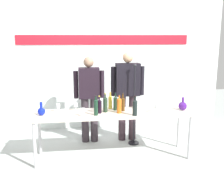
# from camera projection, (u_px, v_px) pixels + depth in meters

# --- Properties ---
(ground_plane) EXTENTS (10.00, 10.00, 0.00)m
(ground_plane) POSITION_uv_depth(u_px,v_px,m) (113.00, 156.00, 4.27)
(ground_plane) COLOR #AFB6B4
(back_wall) EXTENTS (5.19, 0.11, 3.00)m
(back_wall) POSITION_uv_depth(u_px,v_px,m) (104.00, 60.00, 5.46)
(back_wall) COLOR white
(back_wall) RESTS_ON ground
(display_table) EXTENTS (2.58, 0.58, 0.78)m
(display_table) POSITION_uv_depth(u_px,v_px,m) (113.00, 116.00, 4.13)
(display_table) COLOR beige
(display_table) RESTS_ON ground
(decanter_blue_left) EXTENTS (0.12, 0.12, 0.21)m
(decanter_blue_left) POSITION_uv_depth(u_px,v_px,m) (41.00, 111.00, 3.95)
(decanter_blue_left) COLOR #1122BC
(decanter_blue_left) RESTS_ON display_table
(decanter_blue_right) EXTENTS (0.14, 0.14, 0.22)m
(decanter_blue_right) POSITION_uv_depth(u_px,v_px,m) (183.00, 106.00, 4.23)
(decanter_blue_right) COLOR #4D1C86
(decanter_blue_right) RESTS_ON display_table
(presenter_left) EXTENTS (0.57, 0.22, 1.63)m
(presenter_left) POSITION_uv_depth(u_px,v_px,m) (89.00, 95.00, 4.72)
(presenter_left) COLOR #31282F
(presenter_left) RESTS_ON ground
(presenter_right) EXTENTS (0.64, 0.22, 1.71)m
(presenter_right) POSITION_uv_depth(u_px,v_px,m) (127.00, 90.00, 4.79)
(presenter_right) COLOR #37272E
(presenter_right) RESTS_ON ground
(wine_bottle_0) EXTENTS (0.07, 0.07, 0.28)m
(wine_bottle_0) POSITION_uv_depth(u_px,v_px,m) (110.00, 101.00, 4.31)
(wine_bottle_0) COLOR gold
(wine_bottle_0) RESTS_ON display_table
(wine_bottle_1) EXTENTS (0.07, 0.07, 0.29)m
(wine_bottle_1) POSITION_uv_depth(u_px,v_px,m) (99.00, 106.00, 4.06)
(wine_bottle_1) COLOR black
(wine_bottle_1) RESTS_ON display_table
(wine_bottle_2) EXTENTS (0.07, 0.07, 0.32)m
(wine_bottle_2) POSITION_uv_depth(u_px,v_px,m) (96.00, 107.00, 3.94)
(wine_bottle_2) COLOR #163524
(wine_bottle_2) RESTS_ON display_table
(wine_bottle_3) EXTENTS (0.07, 0.07, 0.30)m
(wine_bottle_3) POSITION_uv_depth(u_px,v_px,m) (123.00, 103.00, 4.18)
(wine_bottle_3) COLOR #4F3010
(wine_bottle_3) RESTS_ON display_table
(wine_bottle_4) EXTENTS (0.07, 0.07, 0.31)m
(wine_bottle_4) POSITION_uv_depth(u_px,v_px,m) (115.00, 103.00, 4.21)
(wine_bottle_4) COLOR #1D3322
(wine_bottle_4) RESTS_ON display_table
(wine_bottle_5) EXTENTS (0.07, 0.07, 0.32)m
(wine_bottle_5) POSITION_uv_depth(u_px,v_px,m) (135.00, 107.00, 3.93)
(wine_bottle_5) COLOR black
(wine_bottle_5) RESTS_ON display_table
(wine_bottle_6) EXTENTS (0.07, 0.07, 0.31)m
(wine_bottle_6) POSITION_uv_depth(u_px,v_px,m) (105.00, 104.00, 4.11)
(wine_bottle_6) COLOR #223625
(wine_bottle_6) RESTS_ON display_table
(wine_bottle_7) EXTENTS (0.08, 0.08, 0.31)m
(wine_bottle_7) POSITION_uv_depth(u_px,v_px,m) (119.00, 105.00, 4.05)
(wine_bottle_7) COLOR orange
(wine_bottle_7) RESTS_ON display_table
(wine_glass_left_0) EXTENTS (0.07, 0.07, 0.14)m
(wine_glass_left_0) POSITION_uv_depth(u_px,v_px,m) (76.00, 105.00, 4.18)
(wine_glass_left_0) COLOR white
(wine_glass_left_0) RESTS_ON display_table
(wine_glass_left_1) EXTENTS (0.06, 0.06, 0.13)m
(wine_glass_left_1) POSITION_uv_depth(u_px,v_px,m) (83.00, 110.00, 3.90)
(wine_glass_left_1) COLOR white
(wine_glass_left_1) RESTS_ON display_table
(wine_glass_left_2) EXTENTS (0.06, 0.06, 0.14)m
(wine_glass_left_2) POSITION_uv_depth(u_px,v_px,m) (58.00, 106.00, 4.10)
(wine_glass_left_2) COLOR white
(wine_glass_left_2) RESTS_ON display_table
(wine_glass_right_0) EXTENTS (0.06, 0.06, 0.15)m
(wine_glass_right_0) POSITION_uv_depth(u_px,v_px,m) (158.00, 106.00, 4.12)
(wine_glass_right_0) COLOR white
(wine_glass_right_0) RESTS_ON display_table
(wine_glass_right_1) EXTENTS (0.06, 0.06, 0.15)m
(wine_glass_right_1) POSITION_uv_depth(u_px,v_px,m) (138.00, 103.00, 4.30)
(wine_glass_right_1) COLOR white
(wine_glass_right_1) RESTS_ON display_table
(wine_glass_right_2) EXTENTS (0.06, 0.06, 0.16)m
(wine_glass_right_2) POSITION_uv_depth(u_px,v_px,m) (156.00, 107.00, 4.03)
(wine_glass_right_2) COLOR white
(wine_glass_right_2) RESTS_ON display_table
(wine_glass_right_3) EXTENTS (0.07, 0.07, 0.15)m
(wine_glass_right_3) POSITION_uv_depth(u_px,v_px,m) (168.00, 101.00, 4.43)
(wine_glass_right_3) COLOR white
(wine_glass_right_3) RESTS_ON display_table
(wine_glass_right_4) EXTENTS (0.06, 0.06, 0.15)m
(wine_glass_right_4) POSITION_uv_depth(u_px,v_px,m) (161.00, 102.00, 4.32)
(wine_glass_right_4) COLOR white
(wine_glass_right_4) RESTS_ON display_table
(microphone_stand) EXTENTS (0.20, 0.20, 1.52)m
(microphone_stand) POSITION_uv_depth(u_px,v_px,m) (134.00, 118.00, 4.69)
(microphone_stand) COLOR black
(microphone_stand) RESTS_ON ground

